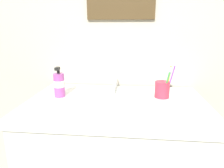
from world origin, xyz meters
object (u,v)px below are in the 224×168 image
at_px(toothbrush_cup, 162,90).
at_px(toothbrush_yellow, 169,77).
at_px(toothbrush_green, 167,81).
at_px(faucet, 115,84).
at_px(toothbrush_blue, 168,78).
at_px(toothbrush_purple, 172,77).
at_px(soap_dispenser, 59,84).

height_order(toothbrush_cup, toothbrush_yellow, toothbrush_yellow).
xyz_separation_m(toothbrush_yellow, toothbrush_green, (-0.02, -0.04, -0.01)).
height_order(faucet, toothbrush_blue, toothbrush_blue).
xyz_separation_m(toothbrush_green, toothbrush_purple, (0.02, 0.02, 0.02)).
distance_m(toothbrush_green, soap_dispenser, 0.59).
relative_size(toothbrush_blue, toothbrush_purple, 0.86).
distance_m(toothbrush_blue, toothbrush_purple, 0.04).
relative_size(toothbrush_cup, toothbrush_yellow, 0.46).
relative_size(faucet, toothbrush_purple, 0.73).
relative_size(toothbrush_green, toothbrush_purple, 0.85).
bearing_deg(toothbrush_purple, toothbrush_green, -144.05).
bearing_deg(soap_dispenser, toothbrush_yellow, 5.02).
height_order(faucet, toothbrush_green, toothbrush_green).
relative_size(toothbrush_purple, soap_dispenser, 1.20).
bearing_deg(toothbrush_blue, toothbrush_yellow, -84.60).
height_order(toothbrush_cup, toothbrush_green, toothbrush_green).
xyz_separation_m(faucet, toothbrush_blue, (0.31, -0.08, 0.06)).
bearing_deg(toothbrush_green, faucet, 155.33).
bearing_deg(toothbrush_yellow, soap_dispenser, -174.98).
bearing_deg(faucet, soap_dispenser, -154.58).
height_order(toothbrush_purple, soap_dispenser, toothbrush_purple).
bearing_deg(toothbrush_cup, toothbrush_yellow, 17.14).
distance_m(toothbrush_yellow, soap_dispenser, 0.61).
height_order(toothbrush_green, soap_dispenser, toothbrush_green).
bearing_deg(faucet, toothbrush_yellow, -16.28).
bearing_deg(soap_dispenser, faucet, 25.42).
distance_m(faucet, toothbrush_purple, 0.34).
height_order(toothbrush_yellow, soap_dispenser, toothbrush_yellow).
relative_size(toothbrush_green, soap_dispenser, 1.03).
bearing_deg(toothbrush_cup, soap_dispenser, -175.72).
distance_m(faucet, toothbrush_green, 0.33).
bearing_deg(toothbrush_yellow, toothbrush_purple, -70.70).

